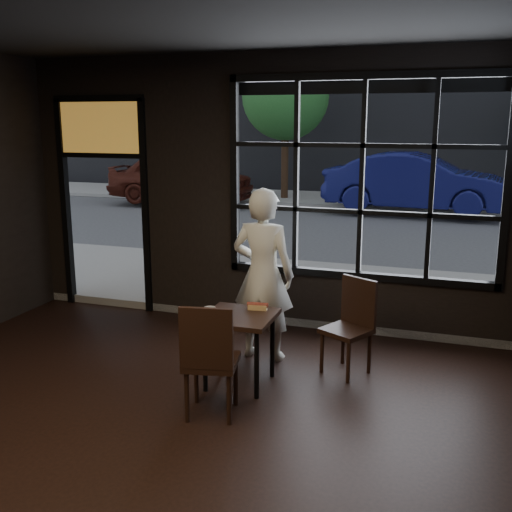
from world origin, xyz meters
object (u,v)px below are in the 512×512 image
(chair_near, at_px, (211,358))
(navy_car, at_px, (417,183))
(man, at_px, (263,275))
(cafe_table, at_px, (240,349))

(chair_near, height_order, navy_car, navy_car)
(chair_near, xyz_separation_m, man, (0.02, 1.33, 0.39))
(chair_near, height_order, man, man)
(navy_car, bearing_deg, man, 179.16)
(man, bearing_deg, cafe_table, 91.77)
(cafe_table, height_order, navy_car, navy_car)
(chair_near, relative_size, navy_car, 0.22)
(cafe_table, xyz_separation_m, chair_near, (-0.02, -0.63, 0.16))
(cafe_table, distance_m, man, 0.89)
(man, bearing_deg, navy_car, -92.63)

